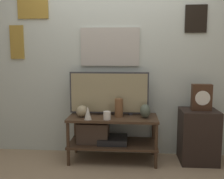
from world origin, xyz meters
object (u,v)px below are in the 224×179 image
Objects in this scene: vase_round_glass at (82,111)px; television at (109,93)px; candle_jar at (107,115)px; vase_slim_bronze at (88,113)px; vase_tall_ceramic at (119,108)px; vase_urn_stoneware at (145,111)px; mantel_clock at (202,97)px.

television is at bearing 24.94° from vase_round_glass.
vase_round_glass is 1.46× the size of candle_jar.
vase_slim_bronze is (0.09, -0.13, 0.01)m from vase_round_glass.
vase_tall_ceramic reaches higher than vase_urn_stoneware.
vase_round_glass is at bearing 126.39° from vase_slim_bronze.
vase_urn_stoneware is at bearing -5.22° from vase_tall_ceramic.
vase_tall_ceramic is at bearing 174.78° from vase_urn_stoneware.
television is at bearing 89.61° from candle_jar.
vase_urn_stoneware is (0.46, -0.14, -0.20)m from television.
mantel_clock is (1.46, 0.06, 0.18)m from vase_round_glass.
mantel_clock reaches higher than vase_slim_bronze.
mantel_clock is at bearing 8.63° from candle_jar.
vase_round_glass is 0.45× the size of mantel_clock.
vase_slim_bronze is (-0.36, -0.17, -0.03)m from vase_tall_ceramic.
vase_tall_ceramic is 1.35× the size of vase_urn_stoneware.
vase_urn_stoneware is (0.32, -0.03, -0.03)m from vase_tall_ceramic.
candle_jar is (-0.13, -0.15, -0.06)m from vase_tall_ceramic.
vase_slim_bronze is 1.39m from mantel_clock.
vase_tall_ceramic is at bearing 24.95° from vase_slim_bronze.
television is 0.35m from candle_jar.
vase_urn_stoneware is 0.70m from mantel_clock.
candle_jar is (0.32, -0.11, -0.02)m from vase_round_glass.
vase_round_glass is at bearing -175.06° from vase_tall_ceramic.
mantel_clock is (1.00, 0.02, 0.14)m from vase_tall_ceramic.
vase_urn_stoneware is 1.03× the size of vase_slim_bronze.
vase_tall_ceramic is at bearing -178.63° from mantel_clock.
vase_urn_stoneware reaches higher than vase_round_glass.
vase_urn_stoneware reaches higher than candle_jar.
mantel_clock is at bearing 2.49° from vase_round_glass.
vase_urn_stoneware is at bearing -17.11° from television.
candle_jar is at bearing -171.37° from mantel_clock.
television is 0.41m from vase_round_glass.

